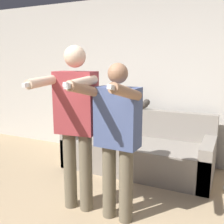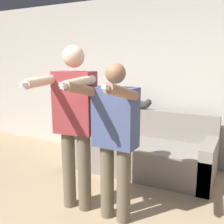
{
  "view_description": "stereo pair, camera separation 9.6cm",
  "coord_description": "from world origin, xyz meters",
  "views": [
    {
      "loc": [
        1.15,
        -1.48,
        1.61
      ],
      "look_at": [
        -0.2,
        1.39,
        0.98
      ],
      "focal_mm": 42.0,
      "sensor_mm": 36.0,
      "label": 1
    },
    {
      "loc": [
        1.24,
        -1.44,
        1.61
      ],
      "look_at": [
        -0.2,
        1.39,
        0.98
      ],
      "focal_mm": 42.0,
      "sensor_mm": 36.0,
      "label": 2
    }
  ],
  "objects": [
    {
      "name": "wall_back",
      "position": [
        0.0,
        2.59,
        1.3
      ],
      "size": [
        10.0,
        0.05,
        2.6
      ],
      "color": "beige",
      "rests_on": "ground_plane"
    },
    {
      "name": "person_left",
      "position": [
        -0.31,
        0.75,
        1.02
      ],
      "size": [
        0.54,
        0.71,
        1.76
      ],
      "rotation": [
        0.0,
        0.0,
        0.1
      ],
      "color": "#6B604C",
      "rests_on": "ground_plane"
    },
    {
      "name": "couch",
      "position": [
        -0.09,
        2.05,
        0.28
      ],
      "size": [
        2.14,
        0.85,
        0.86
      ],
      "color": "gray",
      "rests_on": "ground_plane"
    },
    {
      "name": "person_right",
      "position": [
        0.15,
        0.75,
        0.92
      ],
      "size": [
        0.51,
        0.68,
        1.59
      ],
      "rotation": [
        0.0,
        0.0,
        -0.04
      ],
      "color": "#6B604C",
      "rests_on": "ground_plane"
    },
    {
      "name": "cat",
      "position": [
        -0.18,
        2.36,
        0.93
      ],
      "size": [
        0.43,
        0.13,
        0.16
      ],
      "color": "#3D3833",
      "rests_on": "couch"
    }
  ]
}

